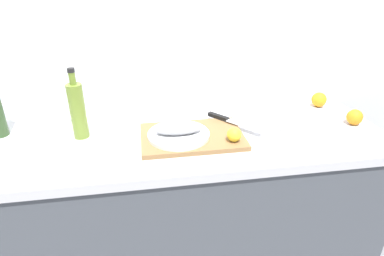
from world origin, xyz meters
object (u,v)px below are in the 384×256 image
(white_plate, at_px, (179,135))
(coffee_mug_0, at_px, (292,121))
(cutting_board, at_px, (192,136))
(chef_knife, at_px, (228,120))
(olive_oil_bottle, at_px, (78,110))
(coffee_mug_1, at_px, (56,115))
(fish_fillet, at_px, (179,129))
(lemon_0, at_px, (234,135))
(orange_0, at_px, (355,117))

(white_plate, xyz_separation_m, coffee_mug_0, (0.50, 0.00, 0.02))
(cutting_board, height_order, coffee_mug_0, coffee_mug_0)
(chef_knife, relative_size, coffee_mug_0, 1.97)
(olive_oil_bottle, relative_size, coffee_mug_1, 2.69)
(fish_fillet, distance_m, lemon_0, 0.23)
(chef_knife, height_order, lemon_0, lemon_0)
(coffee_mug_1, bearing_deg, fish_fillet, -24.33)
(lemon_0, distance_m, coffee_mug_0, 0.30)
(fish_fillet, bearing_deg, chef_knife, 23.90)
(chef_knife, xyz_separation_m, orange_0, (0.58, -0.08, 0.01))
(chef_knife, xyz_separation_m, coffee_mug_1, (-0.78, 0.14, 0.02))
(coffee_mug_0, distance_m, coffee_mug_1, 1.06)
(orange_0, bearing_deg, white_plate, -178.13)
(cutting_board, height_order, fish_fillet, fish_fillet)
(fish_fillet, xyz_separation_m, orange_0, (0.82, 0.03, -0.02))
(chef_knife, bearing_deg, fish_fillet, -106.90)
(orange_0, bearing_deg, coffee_mug_1, 170.96)
(olive_oil_bottle, bearing_deg, coffee_mug_0, -6.05)
(cutting_board, distance_m, orange_0, 0.76)
(white_plate, height_order, coffee_mug_1, coffee_mug_1)
(lemon_0, bearing_deg, coffee_mug_0, 15.80)
(white_plate, height_order, orange_0, orange_0)
(lemon_0, bearing_deg, cutting_board, 152.04)
(fish_fillet, distance_m, coffee_mug_1, 0.59)
(white_plate, relative_size, chef_knife, 1.09)
(fish_fillet, relative_size, olive_oil_bottle, 0.64)
(olive_oil_bottle, xyz_separation_m, coffee_mug_0, (0.91, -0.10, -0.08))
(coffee_mug_1, bearing_deg, orange_0, -9.04)
(white_plate, relative_size, olive_oil_bottle, 0.86)
(white_plate, relative_size, fish_fillet, 1.33)
(lemon_0, height_order, coffee_mug_0, coffee_mug_0)
(coffee_mug_0, bearing_deg, chef_knife, 158.58)
(fish_fillet, xyz_separation_m, lemon_0, (0.22, -0.08, -0.00))
(chef_knife, distance_m, orange_0, 0.58)
(lemon_0, relative_size, olive_oil_bottle, 0.20)
(coffee_mug_1, bearing_deg, cutting_board, -21.59)
(coffee_mug_1, bearing_deg, olive_oil_bottle, -47.88)
(chef_knife, distance_m, coffee_mug_0, 0.28)
(olive_oil_bottle, distance_m, coffee_mug_0, 0.92)
(olive_oil_bottle, height_order, coffee_mug_0, olive_oil_bottle)
(coffee_mug_0, height_order, orange_0, coffee_mug_0)
(fish_fillet, height_order, olive_oil_bottle, olive_oil_bottle)
(fish_fillet, distance_m, coffee_mug_0, 0.50)
(chef_knife, relative_size, lemon_0, 4.03)
(fish_fillet, xyz_separation_m, olive_oil_bottle, (-0.41, 0.10, 0.07))
(olive_oil_bottle, height_order, orange_0, olive_oil_bottle)
(cutting_board, bearing_deg, coffee_mug_0, -0.48)
(white_plate, bearing_deg, olive_oil_bottle, 166.22)
(fish_fillet, height_order, coffee_mug_0, coffee_mug_0)
(chef_knife, relative_size, coffee_mug_1, 2.12)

